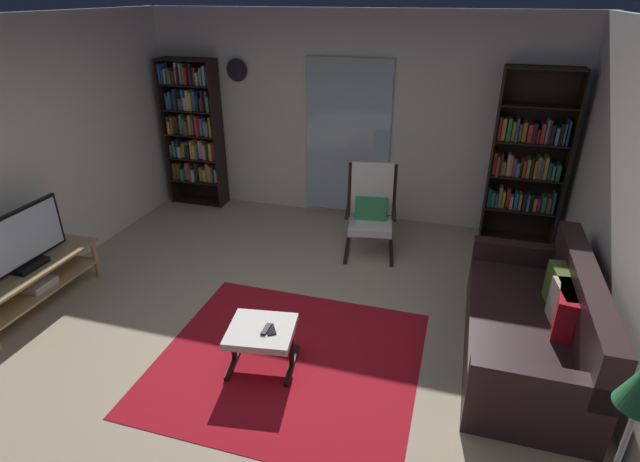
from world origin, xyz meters
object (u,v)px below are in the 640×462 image
Objects in this scene: cell_phone at (271,330)px; ottoman at (261,335)px; bookshelf_near_sofa at (527,161)px; tv_remote at (266,329)px; tv_stand at (33,281)px; wall_clock at (237,70)px; television at (22,242)px; leather_sofa at (535,327)px; floor_lamp_by_sofa at (633,418)px; lounge_armchair at (371,207)px; bookshelf_near_tv at (193,129)px.

ottoman is at bearing 145.95° from cell_phone.
bookshelf_near_sofa reaches higher than tv_remote.
tv_stand is 4.77× the size of wall_clock.
bookshelf_near_sofa is 3.50× the size of ottoman.
television is at bearing 176.09° from tv_remote.
tv_remote is at bearing -160.29° from leather_sofa.
floor_lamp_by_sofa is (4.54, -1.35, 0.95)m from tv_stand.
television is 0.92× the size of lounge_armchair.
bookshelf_near_sofa is at bearing -1.89° from wall_clock.
television is at bearing 163.44° from floor_lamp_by_sofa.
bookshelf_near_sofa is 3.73m from tv_remote.
television reaches higher than tv_remote.
lounge_armchair is (2.84, 2.09, 0.24)m from tv_stand.
floor_lamp_by_sofa is (0.03, -1.92, 0.94)m from leather_sofa.
bookshelf_near_tv is (0.18, 2.86, 0.78)m from tv_stand.
bookshelf_near_sofa is at bearing 90.58° from floor_lamp_by_sofa.
tv_stand reaches higher than tv_remote.
bookshelf_near_sofa is 3.76m from ottoman.
ottoman is 0.11m from cell_phone.
television is (0.00, -0.00, 0.42)m from tv_stand.
bookshelf_near_sofa is 7.07× the size of wall_clock.
tv_stand is at bearing -147.32° from bookshelf_near_sofa.
wall_clock reaches higher than leather_sofa.
floor_lamp_by_sofa is (1.71, -3.44, 0.71)m from lounge_armchair.
bookshelf_near_sofa reaches higher than leather_sofa.
wall_clock is at bearing 85.61° from cell_phone.
bookshelf_near_sofa is 14.64× the size of cell_phone.
wall_clock is (-3.66, 0.12, 0.85)m from bookshelf_near_sofa.
tv_stand is 5.39m from bookshelf_near_sofa.
television is 5.35m from bookshelf_near_sofa.
bookshelf_near_sofa is (4.50, 2.89, 0.29)m from television.
tv_stand is at bearing 144.41° from cell_phone.
television reaches higher than tv_stand.
lounge_armchair reaches higher than cell_phone.
lounge_armchair is (-1.67, 1.52, 0.23)m from leather_sofa.
cell_phone is at bearing 15.33° from tv_remote.
television is 4.56m from leather_sofa.
tv_stand is 2.46m from tv_remote.
cell_phone is at bearing 149.88° from floor_lamp_by_sofa.
television reaches higher than ottoman.
bookshelf_near_tv is 3.83m from ottoman.
lounge_armchair is 7.10× the size of tv_remote.
leather_sofa is 2.27m from lounge_armchair.
leather_sofa is 4.67m from wall_clock.
tv_stand is 0.89× the size of floor_lamp_by_sofa.
leather_sofa is at bearing -42.38° from lounge_armchair.
leather_sofa is 2.23m from ottoman.
tv_stand is at bearing 163.41° from floor_lamp_by_sofa.
lounge_armchair reaches higher than tv_remote.
lounge_armchair is (2.65, -0.77, -0.54)m from bookshelf_near_tv.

